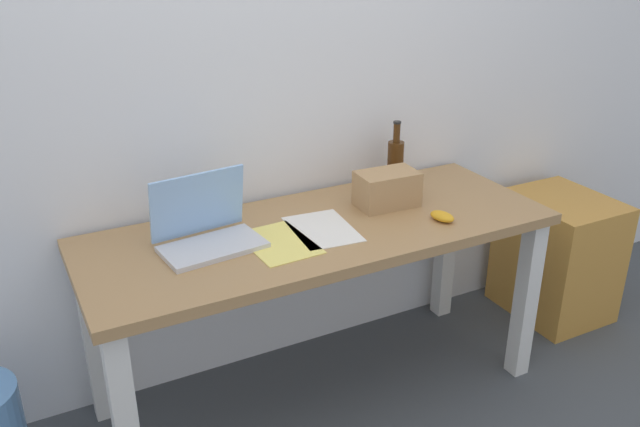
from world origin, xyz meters
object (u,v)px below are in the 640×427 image
object	(u,v)px
beer_bottle	(395,160)
filing_cabinet	(557,256)
laptop_left	(207,230)
desk	(320,252)
computer_mouse	(442,216)
cardboard_box	(387,189)

from	to	relation	value
beer_bottle	filing_cabinet	world-z (taller)	beer_bottle
laptop_left	filing_cabinet	distance (m)	1.77
desk	filing_cabinet	bearing A→B (deg)	1.74
desk	computer_mouse	size ratio (longest dim) A/B	17.16
cardboard_box	filing_cabinet	size ratio (longest dim) A/B	0.40
beer_bottle	cardboard_box	bearing A→B (deg)	-130.64
desk	laptop_left	world-z (taller)	laptop_left
cardboard_box	filing_cabinet	bearing A→B (deg)	-0.87
desk	beer_bottle	size ratio (longest dim) A/B	6.43
desk	beer_bottle	distance (m)	0.57
laptop_left	cardboard_box	size ratio (longest dim) A/B	1.55
beer_bottle	cardboard_box	distance (m)	0.25
beer_bottle	desk	bearing A→B (deg)	-153.41
desk	laptop_left	size ratio (longest dim) A/B	4.79
laptop_left	beer_bottle	distance (m)	0.91
computer_mouse	cardboard_box	size ratio (longest dim) A/B	0.43
laptop_left	computer_mouse	distance (m)	0.85
laptop_left	desk	bearing A→B (deg)	-5.82
desk	computer_mouse	world-z (taller)	computer_mouse
cardboard_box	laptop_left	bearing A→B (deg)	-179.04
laptop_left	computer_mouse	size ratio (longest dim) A/B	3.58
computer_mouse	filing_cabinet	xyz separation A→B (m)	(0.87, 0.20, -0.46)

